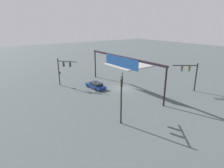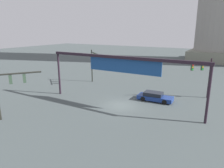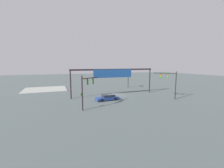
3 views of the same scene
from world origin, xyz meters
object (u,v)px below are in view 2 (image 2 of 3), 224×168
(traffic_signal_opposite_side, at_px, (94,60))
(sedan_car_approaching, at_px, (155,97))
(traffic_signal_cross_street, at_px, (203,72))
(traffic_signal_near_corner, at_px, (8,86))

(traffic_signal_opposite_side, distance_m, sedan_car_approaching, 13.84)
(traffic_signal_cross_street, bearing_deg, traffic_signal_opposite_side, -35.60)
(traffic_signal_opposite_side, height_order, sedan_car_approaching, traffic_signal_opposite_side)
(sedan_car_approaching, bearing_deg, traffic_signal_cross_street, 36.72)
(traffic_signal_cross_street, xyz_separation_m, sedan_car_approaching, (-5.33, -4.41, -3.22))
(traffic_signal_near_corner, xyz_separation_m, sedan_car_approaching, (11.83, 13.53, -3.11))
(traffic_signal_near_corner, distance_m, traffic_signal_opposite_side, 17.33)
(traffic_signal_near_corner, relative_size, sedan_car_approaching, 1.11)
(sedan_car_approaching, bearing_deg, traffic_signal_near_corner, -134.04)
(traffic_signal_opposite_side, bearing_deg, traffic_signal_cross_street, 42.56)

